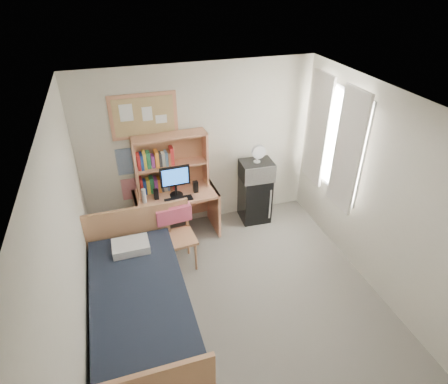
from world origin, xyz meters
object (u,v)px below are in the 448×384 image
object	(u,v)px
desk	(177,214)
microwave	(256,170)
mini_fridge	(255,198)
monitor	(175,182)
speaker_left	(156,194)
desk_fan	(257,154)
bulletin_board	(144,116)
bed	(141,310)
desk_chair	(179,238)
speaker_right	(196,187)

from	to	relation	value
desk	microwave	bearing A→B (deg)	0.10
mini_fridge	monitor	size ratio (longest dim) A/B	1.68
monitor	speaker_left	bearing A→B (deg)	-180.00
mini_fridge	desk_fan	world-z (taller)	desk_fan
bulletin_board	microwave	size ratio (longest dim) A/B	1.86
bed	monitor	world-z (taller)	monitor
desk_chair	speaker_right	xyz separation A→B (m)	(0.42, 0.66, 0.37)
mini_fridge	speaker_right	xyz separation A→B (m)	(-1.02, -0.12, 0.47)
bulletin_board	monitor	distance (m)	1.03
bulletin_board	speaker_left	distance (m)	1.13
monitor	speaker_left	distance (m)	0.34
desk	desk_fan	bearing A→B (deg)	0.10
bed	speaker_right	xyz separation A→B (m)	(1.06, 1.61, 0.56)
speaker_left	microwave	bearing A→B (deg)	2.20
monitor	microwave	xyz separation A→B (m)	(1.32, 0.11, -0.08)
speaker_right	microwave	world-z (taller)	microwave
desk_chair	speaker_right	distance (m)	0.87
desk	desk_chair	size ratio (longest dim) A/B	1.26
desk_fan	desk	bearing A→B (deg)	-175.31
speaker_left	desk_fan	xyz separation A→B (m)	(1.62, 0.12, 0.36)
bulletin_board	desk_chair	xyz separation A→B (m)	(0.19, -1.03, -1.43)
speaker_right	desk	bearing A→B (deg)	168.69
microwave	bulletin_board	bearing A→B (deg)	173.34
speaker_right	mini_fridge	bearing A→B (deg)	4.58
speaker_left	speaker_right	bearing A→B (deg)	0.00
bed	microwave	world-z (taller)	microwave
bulletin_board	microwave	bearing A→B (deg)	-9.18
microwave	speaker_left	bearing A→B (deg)	-173.22
bulletin_board	microwave	distance (m)	1.93
desk_chair	bed	distance (m)	1.16
microwave	desk	bearing A→B (deg)	-175.31
desk_fan	mini_fridge	bearing A→B (deg)	90.00
bed	desk_fan	bearing A→B (deg)	39.02
desk_fan	speaker_right	bearing A→B (deg)	-171.93
bulletin_board	desk_fan	size ratio (longest dim) A/B	3.44
bed	microwave	distance (m)	2.77
speaker_right	speaker_left	bearing A→B (deg)	-180.00
desk	desk_fan	distance (m)	1.56
mini_fridge	bed	xyz separation A→B (m)	(-2.08, -1.73, -0.09)
mini_fridge	desk	bearing A→B (deg)	-174.45
desk_chair	desk_fan	xyz separation A→B (m)	(1.44, 0.76, 0.72)
bulletin_board	monitor	world-z (taller)	bulletin_board
bed	desk_fan	xyz separation A→B (m)	(2.08, 1.71, 0.91)
monitor	bed	bearing A→B (deg)	-117.51
microwave	speaker_right	bearing A→B (deg)	-171.93
desk	desk_chair	xyz separation A→B (m)	(-0.12, -0.71, 0.11)
desk	bulletin_board	bearing A→B (deg)	132.50
mini_fridge	speaker_left	xyz separation A→B (m)	(-1.62, -0.14, 0.46)
microwave	mini_fridge	bearing A→B (deg)	90.00
mini_fridge	speaker_left	distance (m)	1.69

